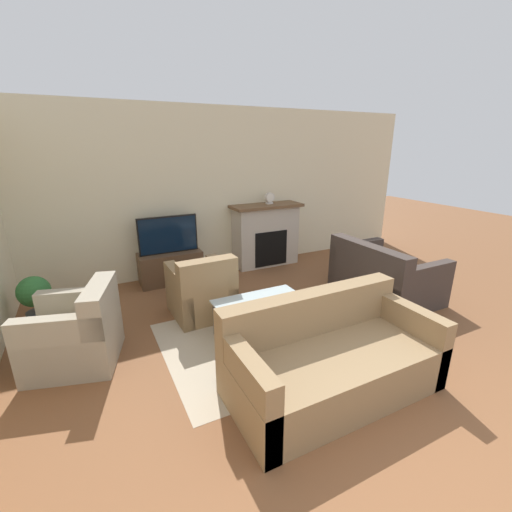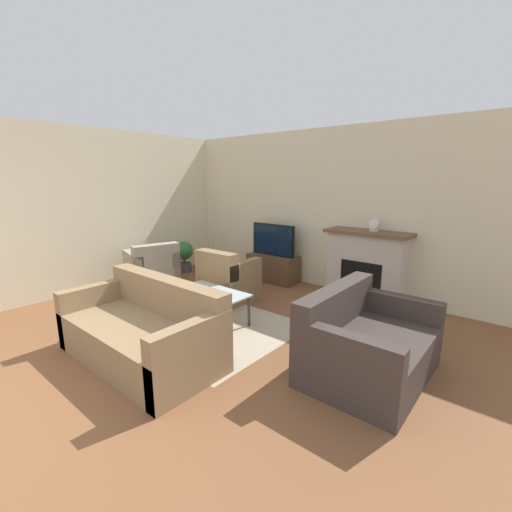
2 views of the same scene
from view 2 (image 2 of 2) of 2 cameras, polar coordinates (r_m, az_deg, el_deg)
wall_back at (r=6.13m, az=9.74°, el=7.66°), size 8.47×0.06×2.70m
wall_left at (r=6.49m, az=-24.70°, el=6.95°), size 0.06×7.92×2.70m
area_rug at (r=4.64m, az=-8.48°, el=-11.23°), size 2.22×1.78×0.00m
fireplace at (r=5.56m, az=17.93°, el=-1.35°), size 1.26×0.49×1.11m
tv_stand at (r=6.41m, az=2.82°, el=-1.99°), size 0.96×0.43×0.49m
tv at (r=6.29m, az=2.86°, el=2.72°), size 0.90×0.06×0.58m
couch_sectional at (r=3.89m, az=-18.23°, el=-11.96°), size 1.85×0.90×0.82m
couch_loveseat at (r=3.61m, az=17.85°, el=-14.00°), size 0.97×1.37×0.82m
armchair_by_window at (r=6.22m, az=-16.85°, el=-2.46°), size 0.97×0.94×0.82m
armchair_accent at (r=5.39m, az=-4.75°, el=-4.22°), size 0.74×0.77×0.82m
coffee_table at (r=4.55m, az=-7.80°, el=-6.49°), size 1.02×0.58×0.43m
potted_plant at (r=7.13m, az=-11.87°, el=0.29°), size 0.37×0.37×0.63m
mantel_clock at (r=5.42m, az=19.10°, el=5.01°), size 0.17×0.07×0.20m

